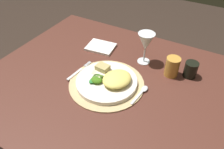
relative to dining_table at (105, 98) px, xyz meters
name	(u,v)px	position (x,y,z in m)	size (l,w,h in m)	color
dining_table	(105,98)	(0.00, 0.00, 0.00)	(1.11, 0.95, 0.72)	#4E271E
placemat	(107,84)	(0.02, -0.02, 0.13)	(0.34, 0.34, 0.01)	tan
dinner_plate	(107,81)	(0.02, -0.02, 0.14)	(0.28, 0.28, 0.02)	white
pasta_serving	(117,79)	(0.07, -0.01, 0.17)	(0.14, 0.12, 0.04)	#EAD363
salad_greens	(96,79)	(-0.01, -0.05, 0.16)	(0.07, 0.08, 0.03)	#2A7932
bread_piece	(103,68)	(-0.03, 0.03, 0.17)	(0.06, 0.05, 0.02)	tan
fork	(78,71)	(-0.14, -0.02, 0.14)	(0.03, 0.17, 0.00)	silver
spoon	(142,92)	(0.19, 0.00, 0.14)	(0.03, 0.13, 0.01)	silver
napkin	(101,47)	(-0.15, 0.22, 0.13)	(0.15, 0.12, 0.01)	white
wine_glass	(146,43)	(0.10, 0.22, 0.24)	(0.08, 0.08, 0.16)	silver
amber_tumbler	(172,67)	(0.26, 0.18, 0.18)	(0.07, 0.07, 0.10)	gold
dark_tumbler	(191,70)	(0.34, 0.22, 0.17)	(0.06, 0.06, 0.08)	black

